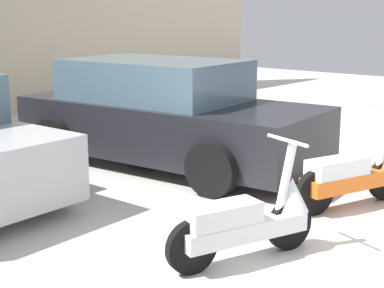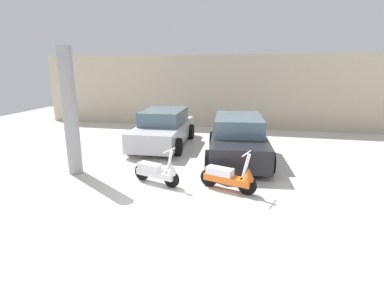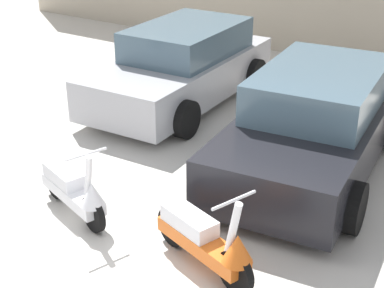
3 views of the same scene
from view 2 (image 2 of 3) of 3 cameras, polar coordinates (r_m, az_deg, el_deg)
The scene contains 7 objects.
ground_plane at distance 7.23m, azimuth -2.03°, elevation -10.68°, with size 28.00×28.00×0.00m, color silver.
wall_back at distance 15.32m, azimuth 6.13°, elevation 9.85°, with size 19.60×0.12×3.62m, color beige.
scooter_front_left at distance 8.09m, azimuth -6.50°, elevation -5.19°, with size 1.40×0.72×1.01m.
scooter_front_right at distance 7.66m, azimuth 7.27°, elevation -6.21°, with size 1.48×0.75×1.07m.
car_rear_left at distance 11.99m, azimuth -5.46°, elevation 2.98°, with size 2.11×4.17×1.40m.
car_rear_center at distance 10.29m, azimuth 8.79°, elevation 1.00°, with size 2.37×4.38×1.43m.
support_column_side at distance 9.20m, azimuth -22.21°, elevation 5.58°, with size 0.41×0.41×3.62m, color #99999E.
Camera 2 is at (1.62, -6.33, 3.11)m, focal length 28.00 mm.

